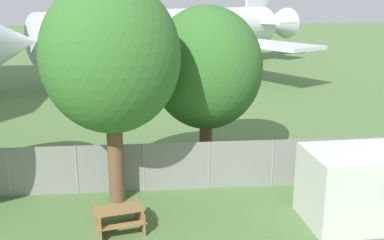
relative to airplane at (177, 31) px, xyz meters
name	(u,v)px	position (x,y,z in m)	size (l,w,h in m)	color
perimeter_fence	(144,168)	(-3.11, -28.56, -3.08)	(56.07, 0.07, 1.94)	gray
airplane	(177,31)	(0.00, 0.00, 0.00)	(31.97, 27.37, 12.64)	white
portable_cabin	(374,186)	(4.60, -31.64, -2.81)	(4.70, 2.70, 2.48)	silver
picnic_bench_near_cabin	(119,217)	(-3.89, -31.56, -3.58)	(1.83, 1.71, 0.76)	olive
tree_near_hangar	(111,58)	(-4.10, -29.34, 1.29)	(4.82, 4.82, 8.02)	brown
tree_left_of_cabin	(206,68)	(-0.37, -26.04, 0.35)	(4.78, 4.78, 7.05)	brown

